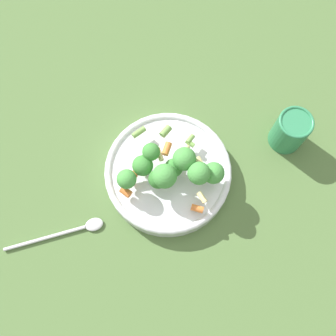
% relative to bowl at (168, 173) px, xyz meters
% --- Properties ---
extents(ground_plane, '(3.00, 3.00, 0.00)m').
position_rel_bowl_xyz_m(ground_plane, '(0.00, 0.00, -0.02)').
color(ground_plane, '#4C6B38').
extents(bowl, '(0.25, 0.25, 0.04)m').
position_rel_bowl_xyz_m(bowl, '(0.00, 0.00, 0.00)').
color(bowl, silver).
rests_on(bowl, ground_plane).
extents(pasta_salad, '(0.20, 0.18, 0.08)m').
position_rel_bowl_xyz_m(pasta_salad, '(0.00, -0.01, 0.07)').
color(pasta_salad, '#8CB766').
rests_on(pasta_salad, bowl).
extents(cup, '(0.07, 0.07, 0.09)m').
position_rel_bowl_xyz_m(cup, '(0.25, 0.07, 0.02)').
color(cup, '#2D7F51').
rests_on(cup, ground_plane).
extents(spoon, '(0.20, 0.06, 0.01)m').
position_rel_bowl_xyz_m(spoon, '(-0.20, -0.10, -0.02)').
color(spoon, silver).
rests_on(spoon, ground_plane).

